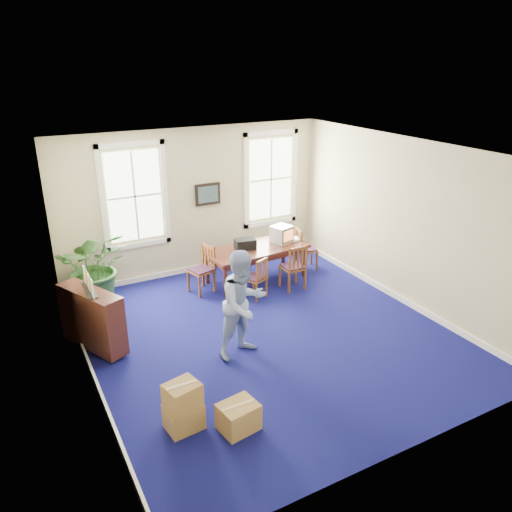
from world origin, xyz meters
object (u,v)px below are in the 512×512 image
conference_table (257,264)px  man (243,304)px  chair_near_left (255,278)px  credenza (93,321)px  potted_plant (95,267)px  crt_tv (282,234)px  cardboard_boxes (193,397)px

conference_table → man: (-1.57, -2.47, 0.53)m
conference_table → man: man is taller
chair_near_left → credenza: bearing=-17.7°
potted_plant → credenza: bearing=-104.0°
conference_table → crt_tv: bearing=0.1°
man → credenza: 2.53m
potted_plant → cardboard_boxes: (0.37, -4.13, -0.41)m
conference_table → chair_near_left: (-0.45, -0.75, 0.06)m
man → crt_tv: bearing=35.5°
crt_tv → chair_near_left: crt_tv is taller
credenza → potted_plant: bearing=51.0°
conference_table → potted_plant: bearing=166.4°
conference_table → potted_plant: 3.33m
conference_table → credenza: 3.86m
chair_near_left → man: size_ratio=0.48×
conference_table → potted_plant: (-3.26, 0.54, 0.39)m
conference_table → man: bearing=-126.7°
crt_tv → credenza: 4.51m
credenza → cardboard_boxes: bearing=-97.0°
conference_table → crt_tv: 0.86m
crt_tv → chair_near_left: bearing=-161.2°
conference_table → cardboard_boxes: bearing=-133.1°
crt_tv → man: man is taller
crt_tv → credenza: bearing=178.2°
chair_near_left → potted_plant: 3.11m
man → cardboard_boxes: size_ratio=1.45×
crt_tv → credenza: crt_tv is taller
conference_table → credenza: (-3.68, -1.15, 0.13)m
potted_plant → cardboard_boxes: bearing=-84.8°
credenza → man: bearing=-56.9°
conference_table → crt_tv: crt_tv is taller
crt_tv → cardboard_boxes: 5.11m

